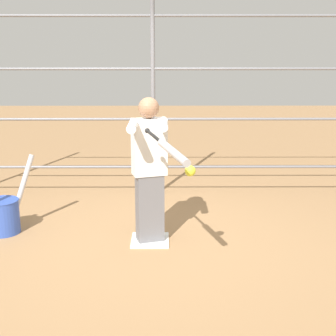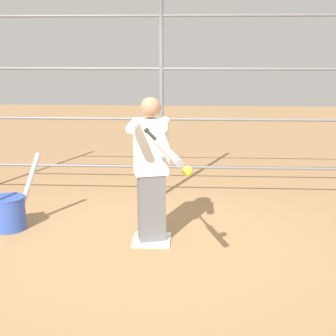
{
  "view_description": "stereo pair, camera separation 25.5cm",
  "coord_description": "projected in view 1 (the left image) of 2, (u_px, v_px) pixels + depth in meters",
  "views": [
    {
      "loc": [
        -0.17,
        4.66,
        2.02
      ],
      "look_at": [
        -0.19,
        0.3,
        0.89
      ],
      "focal_mm": 50.0,
      "sensor_mm": 36.0,
      "label": 1
    },
    {
      "loc": [
        -0.43,
        4.65,
        2.02
      ],
      "look_at": [
        -0.19,
        0.3,
        0.89
      ],
      "focal_mm": 50.0,
      "sensor_mm": 36.0,
      "label": 2
    }
  ],
  "objects": [
    {
      "name": "fence_backstop",
      "position": [
        153.0,
        94.0,
        6.21
      ],
      "size": [
        5.42,
        0.06,
        2.82
      ],
      "color": "slate",
      "rests_on": "ground"
    },
    {
      "name": "batter",
      "position": [
        149.0,
        166.0,
        4.79
      ],
      "size": [
        0.38,
        0.59,
        1.54
      ],
      "color": "slate",
      "rests_on": "ground"
    },
    {
      "name": "ground_plane",
      "position": [
        150.0,
        241.0,
        5.02
      ],
      "size": [
        24.0,
        24.0,
        0.0
      ],
      "primitive_type": "plane",
      "color": "#9E754C"
    },
    {
      "name": "home_plate",
      "position": [
        150.0,
        240.0,
        5.01
      ],
      "size": [
        0.4,
        0.4,
        0.02
      ],
      "color": "white",
      "rests_on": "ground"
    },
    {
      "name": "baseball_bat_swinging",
      "position": [
        170.0,
        149.0,
        3.82
      ],
      "size": [
        0.39,
        0.87,
        0.16
      ],
      "color": "black"
    },
    {
      "name": "softball_in_flight",
      "position": [
        190.0,
        171.0,
        4.06
      ],
      "size": [
        0.1,
        0.1,
        0.1
      ],
      "color": "yellow"
    },
    {
      "name": "bat_bucket",
      "position": [
        3.0,
        214.0,
        5.2
      ],
      "size": [
        0.51,
        0.58,
        0.84
      ],
      "color": "#3351B2",
      "rests_on": "ground"
    }
  ]
}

